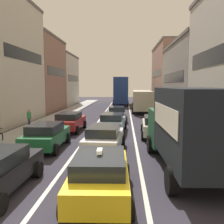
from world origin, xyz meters
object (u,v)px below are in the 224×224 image
at_px(wagon_left_lane_second, 46,135).
at_px(bus_far_queue_secondary, 120,90).
at_px(sedan_left_lane_third, 70,121).
at_px(sedan_right_lane_behind_truck, 155,125).
at_px(hatchback_centre_lane_third, 113,122).
at_px(pedestrian_near_kerb, 29,118).
at_px(bus_mid_queue_primary, 142,99).
at_px(removalist_box_truck, 189,126).
at_px(coupe_centre_lane_fourth, 116,113).
at_px(sedan_centre_lane_second, 104,138).
at_px(taxi_centre_lane_front, 100,174).

relative_size(wagon_left_lane_second, bus_far_queue_secondary, 0.41).
height_order(sedan_left_lane_third, sedan_right_lane_behind_truck, same).
relative_size(hatchback_centre_lane_third, pedestrian_near_kerb, 2.65).
xyz_separation_m(hatchback_centre_lane_third, pedestrian_near_kerb, (-7.15, 1.16, 0.15)).
xyz_separation_m(sedan_right_lane_behind_truck, bus_mid_queue_primary, (0.19, 17.21, 0.96)).
relative_size(sedan_right_lane_behind_truck, pedestrian_near_kerb, 2.64).
xyz_separation_m(wagon_left_lane_second, bus_far_queue_secondary, (3.68, 32.91, 2.03)).
bearing_deg(removalist_box_truck, pedestrian_near_kerb, 45.48).
bearing_deg(hatchback_centre_lane_third, sedan_right_lane_behind_truck, -112.27).
distance_m(removalist_box_truck, bus_mid_queue_primary, 24.53).
bearing_deg(sedan_left_lane_third, coupe_centre_lane_fourth, -28.57).
xyz_separation_m(sedan_centre_lane_second, sedan_left_lane_third, (-3.34, 6.26, 0.00)).
bearing_deg(sedan_right_lane_behind_truck, bus_mid_queue_primary, 2.38).
bearing_deg(coupe_centre_lane_fourth, pedestrian_near_kerb, 122.62).
bearing_deg(coupe_centre_lane_fourth, sedan_left_lane_third, 146.28).
height_order(taxi_centre_lane_front, sedan_right_lane_behind_truck, taxi_centre_lane_front).
relative_size(sedan_centre_lane_second, hatchback_centre_lane_third, 1.00).
bearing_deg(bus_far_queue_secondary, sedan_left_lane_third, 170.70).
relative_size(wagon_left_lane_second, sedan_left_lane_third, 0.99).
bearing_deg(coupe_centre_lane_fourth, removalist_box_truck, -169.85).
xyz_separation_m(sedan_centre_lane_second, bus_far_queue_secondary, (0.25, 33.49, 2.03)).
xyz_separation_m(sedan_right_lane_behind_truck, bus_far_queue_secondary, (-3.08, 29.05, 2.03)).
distance_m(taxi_centre_lane_front, bus_far_queue_secondary, 39.11).
xyz_separation_m(wagon_left_lane_second, sedan_right_lane_behind_truck, (6.76, 3.86, 0.00)).
relative_size(taxi_centre_lane_front, pedestrian_near_kerb, 2.62).
relative_size(removalist_box_truck, wagon_left_lane_second, 1.81).
relative_size(taxi_centre_lane_front, wagon_left_lane_second, 1.01).
height_order(taxi_centre_lane_front, wagon_left_lane_second, taxi_centre_lane_front).
distance_m(sedan_left_lane_third, pedestrian_near_kerb, 3.76).
relative_size(hatchback_centre_lane_third, sedan_left_lane_third, 1.01).
relative_size(hatchback_centre_lane_third, bus_mid_queue_primary, 0.42).
bearing_deg(pedestrian_near_kerb, bus_mid_queue_primary, -138.99).
bearing_deg(hatchback_centre_lane_third, removalist_box_truck, -154.25).
bearing_deg(sedan_right_lane_behind_truck, removalist_box_truck, -173.16).
relative_size(taxi_centre_lane_front, coupe_centre_lane_fourth, 0.99).
relative_size(wagon_left_lane_second, sedan_right_lane_behind_truck, 0.98).
relative_size(bus_mid_queue_primary, bus_far_queue_secondary, 1.00).
bearing_deg(bus_far_queue_secondary, pedestrian_near_kerb, 162.85).
distance_m(sedan_centre_lane_second, sedan_right_lane_behind_truck, 5.55).
relative_size(sedan_right_lane_behind_truck, bus_far_queue_secondary, 0.42).
relative_size(taxi_centre_lane_front, sedan_right_lane_behind_truck, 0.99).
distance_m(sedan_centre_lane_second, sedan_left_lane_third, 7.09).
bearing_deg(wagon_left_lane_second, sedan_centre_lane_second, -99.41).
relative_size(sedan_centre_lane_second, sedan_left_lane_third, 1.01).
height_order(wagon_left_lane_second, bus_mid_queue_primary, bus_mid_queue_primary).
bearing_deg(sedan_right_lane_behind_truck, coupe_centre_lane_fourth, 24.38).
distance_m(sedan_right_lane_behind_truck, bus_mid_queue_primary, 17.24).
relative_size(sedan_right_lane_behind_truck, bus_mid_queue_primary, 0.42).
relative_size(removalist_box_truck, taxi_centre_lane_front, 1.78).
xyz_separation_m(taxi_centre_lane_front, sedan_centre_lane_second, (-0.32, 5.57, -0.00)).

